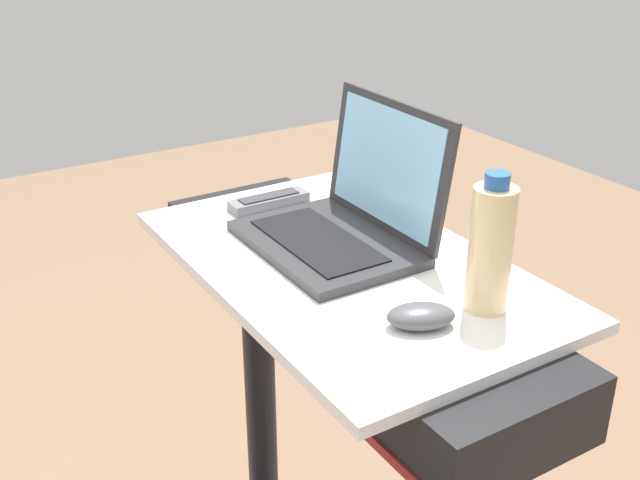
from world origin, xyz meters
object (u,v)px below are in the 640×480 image
water_bottle (491,248)px  tv_remote (269,201)px  laptop (346,217)px  computer_mouse (421,316)px

water_bottle → tv_remote: bearing=-170.5°
laptop → tv_remote: laptop is taller
laptop → tv_remote: bearing=-175.5°
laptop → water_bottle: size_ratio=1.50×
laptop → tv_remote: size_ratio=2.00×
water_bottle → laptop: bearing=-170.1°
computer_mouse → water_bottle: 0.14m
laptop → computer_mouse: laptop is taller
computer_mouse → laptop: bearing=-168.3°
computer_mouse → water_bottle: bearing=110.2°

